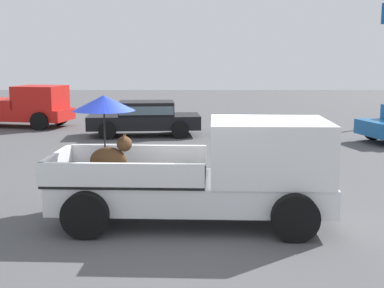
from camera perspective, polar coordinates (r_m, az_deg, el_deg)
name	(u,v)px	position (r m, az deg, el deg)	size (l,w,h in m)	color
ground_plane	(192,221)	(9.88, -0.02, -8.38)	(80.00, 80.00, 0.00)	#4C4C4F
pickup_truck_main	(215,171)	(9.63, 2.49, -2.91)	(5.11, 2.39, 2.33)	black
pickup_truck_red	(20,107)	(24.33, -18.11, 3.86)	(5.06, 2.89, 1.80)	black
parked_sedan_far	(145,117)	(20.52, -5.10, 2.98)	(4.43, 2.25, 1.33)	black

